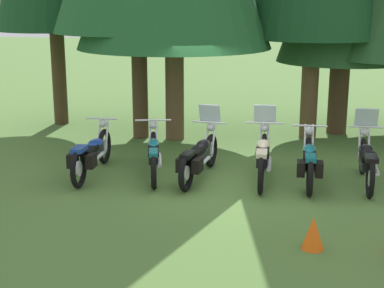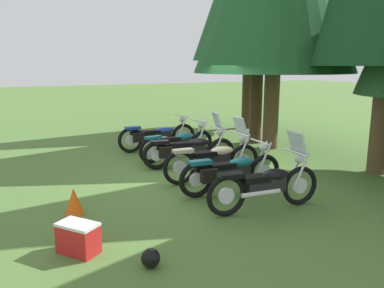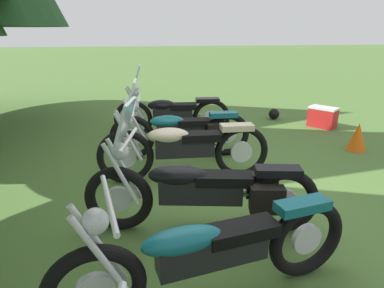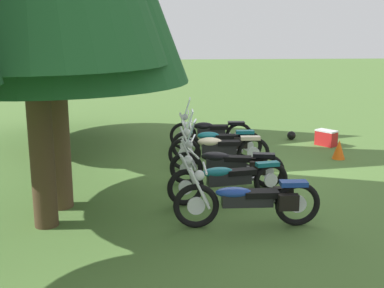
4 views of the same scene
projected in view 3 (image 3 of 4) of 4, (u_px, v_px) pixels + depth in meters
name	position (u px, v px, depth m)	size (l,w,h in m)	color
ground_plane	(194.00, 202.00, 3.97)	(80.00, 80.00, 0.00)	#4C7033
motorcycle_1	(210.00, 252.00, 2.40)	(0.77, 2.35, 1.00)	black
motorcycle_2	(203.00, 190.00, 3.27)	(0.85, 2.34, 1.36)	black
motorcycle_3	(182.00, 146.00, 4.40)	(0.78, 2.33, 1.38)	black
motorcycle_4	(183.00, 130.00, 5.25)	(0.70, 2.25, 1.01)	black
motorcycle_5	(171.00, 112.00, 6.23)	(0.65, 2.21, 1.37)	black
picnic_cooler	(323.00, 117.00, 6.97)	(0.63, 0.59, 0.43)	red
traffic_cone	(358.00, 137.00, 5.62)	(0.32, 0.32, 0.48)	#EA590F
dropped_helmet	(274.00, 114.00, 7.62)	(0.25, 0.25, 0.25)	black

